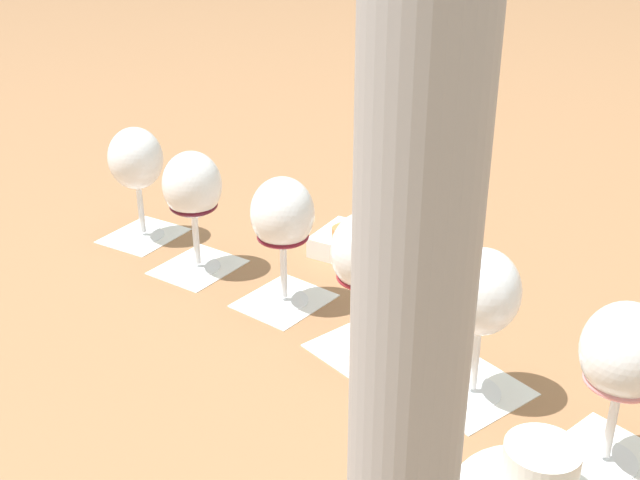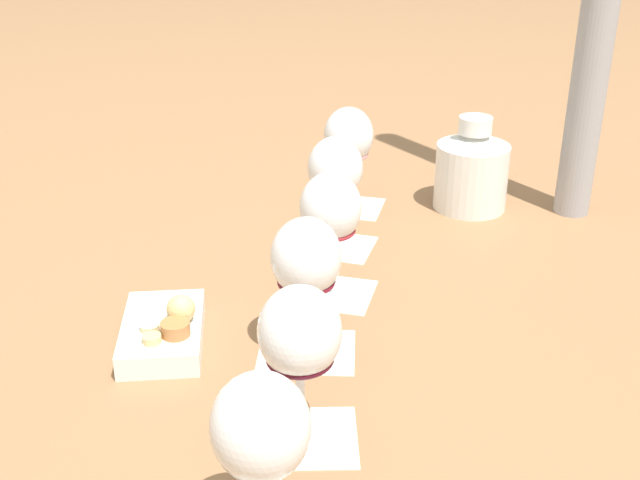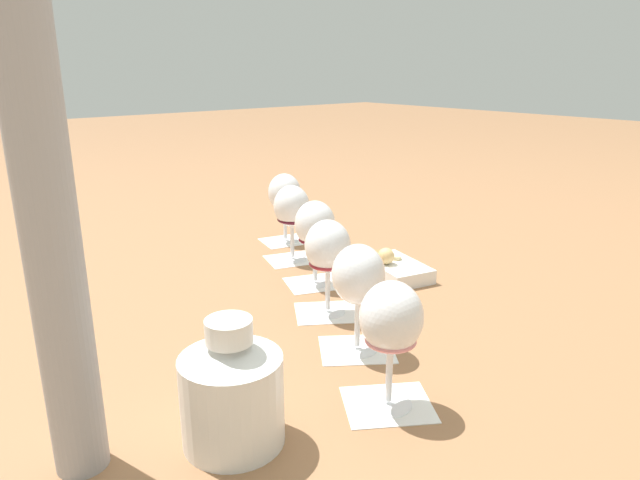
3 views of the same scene
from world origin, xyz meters
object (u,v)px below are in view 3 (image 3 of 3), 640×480
at_px(wine_glass_3, 315,228).
at_px(wine_glass_2, 328,250).
at_px(wine_glass_5, 285,196).
at_px(snack_dish, 394,267).
at_px(wine_glass_0, 391,323).
at_px(ceramic_vase, 232,390).
at_px(wine_glass_1, 358,280).
at_px(wine_glass_4, 292,210).

bearing_deg(wine_glass_3, wine_glass_2, 149.43).
xyz_separation_m(wine_glass_5, snack_dish, (-0.33, -0.03, -0.09)).
height_order(wine_glass_0, wine_glass_3, same).
relative_size(ceramic_vase, snack_dish, 0.91).
height_order(wine_glass_0, wine_glass_1, same).
distance_m(wine_glass_1, wine_glass_4, 0.43).
xyz_separation_m(wine_glass_1, ceramic_vase, (-0.07, 0.25, -0.05)).
bearing_deg(wine_glass_0, wine_glass_1, -28.03).
height_order(wine_glass_4, wine_glass_5, same).
height_order(wine_glass_1, wine_glass_2, same).
bearing_deg(wine_glass_1, ceramic_vase, 104.76).
bearing_deg(snack_dish, wine_glass_1, 123.37).
height_order(wine_glass_2, ceramic_vase, wine_glass_2).
xyz_separation_m(wine_glass_1, snack_dish, (0.18, -0.27, -0.09)).
bearing_deg(ceramic_vase, wine_glass_0, -108.81).
height_order(wine_glass_2, wine_glass_3, same).
height_order(wine_glass_5, snack_dish, wine_glass_5).
distance_m(wine_glass_0, wine_glass_2, 0.28).
xyz_separation_m(wine_glass_0, wine_glass_1, (0.13, -0.07, -0.00)).
xyz_separation_m(wine_glass_2, wine_glass_5, (0.38, -0.19, -0.00)).
bearing_deg(wine_glass_5, snack_dish, -175.10).
xyz_separation_m(wine_glass_2, snack_dish, (0.05, -0.22, -0.09)).
bearing_deg(wine_glass_0, wine_glass_4, -25.20).
relative_size(wine_glass_0, snack_dish, 0.99).
height_order(wine_glass_0, snack_dish, wine_glass_0).
distance_m(wine_glass_1, wine_glass_2, 0.14).
distance_m(wine_glass_2, wine_glass_5, 0.42).
bearing_deg(snack_dish, wine_glass_3, 65.10).
distance_m(wine_glass_5, snack_dish, 0.34).
bearing_deg(wine_glass_4, snack_dish, -155.32).
bearing_deg(wine_glass_1, wine_glass_2, -22.29).
xyz_separation_m(wine_glass_1, wine_glass_2, (0.13, -0.05, 0.00)).
height_order(wine_glass_3, ceramic_vase, wine_glass_3).
xyz_separation_m(wine_glass_2, wine_glass_3, (0.12, -0.07, -0.00)).
bearing_deg(ceramic_vase, snack_dish, -64.92).
distance_m(wine_glass_1, wine_glass_3, 0.28).
bearing_deg(wine_glass_5, wine_glass_0, 153.87).
xyz_separation_m(ceramic_vase, snack_dish, (0.25, -0.52, -0.05)).
xyz_separation_m(wine_glass_2, wine_glass_4, (0.26, -0.12, -0.00)).
xyz_separation_m(wine_glass_0, ceramic_vase, (0.06, 0.18, -0.05)).
height_order(wine_glass_1, wine_glass_5, same).
relative_size(wine_glass_1, wine_glass_4, 1.00).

